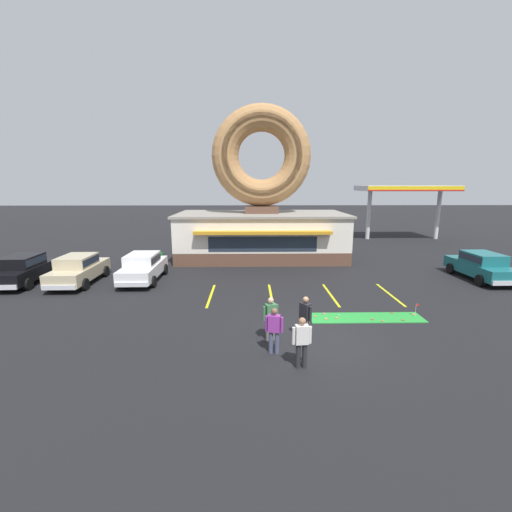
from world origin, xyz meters
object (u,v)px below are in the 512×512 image
(golf_ball, at_px, (339,315))
(putting_flag_pin, at_px, (417,307))
(pedestrian_blue_sweater_man, at_px, (305,316))
(car_champagne, at_px, (79,268))
(car_black, at_px, (24,268))
(pedestrian_clipboard_woman, at_px, (271,317))
(pedestrian_hooded_kid, at_px, (302,340))
(car_white, at_px, (143,266))
(trash_bin, at_px, (160,260))
(car_teal, at_px, (481,265))
(pedestrian_leather_jacket_man, at_px, (274,329))

(golf_ball, xyz_separation_m, putting_flag_pin, (3.19, -0.15, 0.39))
(pedestrian_blue_sweater_man, bearing_deg, car_champagne, 147.71)
(car_black, bearing_deg, putting_flag_pin, -15.25)
(car_black, distance_m, pedestrian_blue_sweater_man, 16.22)
(golf_ball, relative_size, pedestrian_clipboard_woman, 0.03)
(pedestrian_hooded_kid, bearing_deg, putting_flag_pin, 36.07)
(golf_ball, height_order, car_white, car_white)
(putting_flag_pin, height_order, car_black, car_black)
(trash_bin, bearing_deg, pedestrian_blue_sweater_man, -54.12)
(putting_flag_pin, distance_m, trash_bin, 15.79)
(car_black, distance_m, pedestrian_clipboard_woman, 15.16)
(golf_ball, height_order, pedestrian_hooded_kid, pedestrian_hooded_kid)
(pedestrian_clipboard_woman, relative_size, trash_bin, 1.62)
(car_teal, xyz_separation_m, pedestrian_clipboard_woman, (-12.61, -7.66, -0.00))
(pedestrian_leather_jacket_man, distance_m, trash_bin, 13.83)
(car_teal, height_order, car_champagne, same)
(car_teal, xyz_separation_m, pedestrian_leather_jacket_man, (-12.56, -8.63, -0.02))
(golf_ball, bearing_deg, pedestrian_leather_jacket_man, -133.23)
(car_white, bearing_deg, car_black, -176.43)
(car_teal, height_order, pedestrian_blue_sweater_man, car_teal)
(pedestrian_clipboard_woman, height_order, trash_bin, pedestrian_clipboard_woman)
(pedestrian_leather_jacket_man, distance_m, pedestrian_clipboard_woman, 0.97)
(putting_flag_pin, relative_size, car_white, 0.12)
(car_white, relative_size, pedestrian_blue_sweater_man, 2.88)
(car_black, height_order, pedestrian_clipboard_woman, car_black)
(pedestrian_clipboard_woman, bearing_deg, putting_flag_pin, 18.13)
(pedestrian_clipboard_woman, bearing_deg, pedestrian_blue_sweater_man, 1.97)
(golf_ball, relative_size, pedestrian_hooded_kid, 0.03)
(car_champagne, bearing_deg, putting_flag_pin, -17.73)
(car_teal, height_order, pedestrian_clipboard_woman, car_teal)
(putting_flag_pin, relative_size, car_black, 0.12)
(putting_flag_pin, bearing_deg, pedestrian_hooded_kid, -143.93)
(putting_flag_pin, bearing_deg, pedestrian_leather_jacket_man, -153.97)
(putting_flag_pin, bearing_deg, golf_ball, 177.39)
(car_white, bearing_deg, pedestrian_hooded_kid, -51.66)
(car_champagne, distance_m, trash_bin, 5.16)
(pedestrian_clipboard_woman, bearing_deg, car_white, 131.32)
(car_teal, distance_m, car_black, 25.88)
(car_champagne, relative_size, pedestrian_clipboard_woman, 2.90)
(pedestrian_leather_jacket_man, bearing_deg, pedestrian_clipboard_woman, 93.31)
(car_white, xyz_separation_m, pedestrian_hooded_kid, (7.62, -9.64, 0.01))
(car_black, xyz_separation_m, pedestrian_hooded_kid, (14.08, -9.23, 0.01))
(trash_bin, bearing_deg, car_champagne, -132.65)
(pedestrian_clipboard_woman, bearing_deg, golf_ball, 35.84)
(car_champagne, bearing_deg, trash_bin, 47.35)
(pedestrian_hooded_kid, bearing_deg, pedestrian_leather_jacket_man, 129.40)
(trash_bin, bearing_deg, putting_flag_pin, -34.91)
(golf_ball, distance_m, pedestrian_blue_sweater_man, 2.90)
(golf_ball, relative_size, putting_flag_pin, 0.08)
(car_black, relative_size, car_champagne, 1.01)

